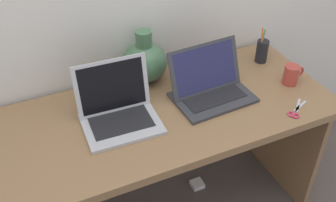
{
  "coord_description": "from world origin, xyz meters",
  "views": [
    {
      "loc": [
        -0.58,
        -1.27,
        1.87
      ],
      "look_at": [
        0.0,
        0.0,
        0.79
      ],
      "focal_mm": 43.43,
      "sensor_mm": 36.0,
      "label": 1
    }
  ],
  "objects_px": {
    "laptop_left": "(117,106)",
    "laptop_right": "(209,84)",
    "green_vase": "(145,61)",
    "coffee_mug": "(291,75)",
    "power_brick": "(197,184)",
    "pen_cup": "(262,51)",
    "scissors": "(295,112)"
  },
  "relations": [
    {
      "from": "laptop_left",
      "to": "laptop_right",
      "type": "relative_size",
      "value": 0.9
    },
    {
      "from": "laptop_right",
      "to": "green_vase",
      "type": "xyz_separation_m",
      "value": [
        -0.22,
        0.24,
        0.04
      ]
    },
    {
      "from": "laptop_right",
      "to": "green_vase",
      "type": "relative_size",
      "value": 1.4
    },
    {
      "from": "green_vase",
      "to": "coffee_mug",
      "type": "distance_m",
      "value": 0.7
    },
    {
      "from": "laptop_left",
      "to": "green_vase",
      "type": "relative_size",
      "value": 1.26
    },
    {
      "from": "power_brick",
      "to": "laptop_left",
      "type": "bearing_deg",
      "value": -170.49
    },
    {
      "from": "green_vase",
      "to": "power_brick",
      "type": "distance_m",
      "value": 0.88
    },
    {
      "from": "power_brick",
      "to": "pen_cup",
      "type": "bearing_deg",
      "value": 8.56
    },
    {
      "from": "coffee_mug",
      "to": "laptop_left",
      "type": "bearing_deg",
      "value": 173.78
    },
    {
      "from": "laptop_right",
      "to": "scissors",
      "type": "distance_m",
      "value": 0.4
    },
    {
      "from": "coffee_mug",
      "to": "scissors",
      "type": "bearing_deg",
      "value": -121.68
    },
    {
      "from": "coffee_mug",
      "to": "scissors",
      "type": "distance_m",
      "value": 0.23
    },
    {
      "from": "power_brick",
      "to": "coffee_mug",
      "type": "bearing_deg",
      "value": -24.01
    },
    {
      "from": "pen_cup",
      "to": "scissors",
      "type": "xyz_separation_m",
      "value": [
        -0.1,
        -0.41,
        -0.06
      ]
    },
    {
      "from": "laptop_left",
      "to": "laptop_right",
      "type": "distance_m",
      "value": 0.44
    },
    {
      "from": "pen_cup",
      "to": "power_brick",
      "type": "distance_m",
      "value": 0.87
    },
    {
      "from": "laptop_left",
      "to": "green_vase",
      "type": "bearing_deg",
      "value": 46.57
    },
    {
      "from": "scissors",
      "to": "power_brick",
      "type": "relative_size",
      "value": 2.0
    },
    {
      "from": "laptop_left",
      "to": "pen_cup",
      "type": "relative_size",
      "value": 1.7
    },
    {
      "from": "coffee_mug",
      "to": "scissors",
      "type": "xyz_separation_m",
      "value": [
        -0.12,
        -0.19,
        -0.04
      ]
    },
    {
      "from": "scissors",
      "to": "power_brick",
      "type": "xyz_separation_m",
      "value": [
        -0.26,
        0.36,
        -0.73
      ]
    },
    {
      "from": "scissors",
      "to": "coffee_mug",
      "type": "bearing_deg",
      "value": 58.32
    },
    {
      "from": "scissors",
      "to": "power_brick",
      "type": "distance_m",
      "value": 0.86
    },
    {
      "from": "green_vase",
      "to": "pen_cup",
      "type": "bearing_deg",
      "value": -9.27
    },
    {
      "from": "laptop_right",
      "to": "pen_cup",
      "type": "height_order",
      "value": "laptop_right"
    },
    {
      "from": "laptop_right",
      "to": "power_brick",
      "type": "xyz_separation_m",
      "value": [
        0.02,
        0.09,
        -0.79
      ]
    },
    {
      "from": "coffee_mug",
      "to": "laptop_right",
      "type": "bearing_deg",
      "value": 168.7
    },
    {
      "from": "laptop_right",
      "to": "coffee_mug",
      "type": "xyz_separation_m",
      "value": [
        0.4,
        -0.08,
        -0.01
      ]
    },
    {
      "from": "laptop_left",
      "to": "laptop_right",
      "type": "bearing_deg",
      "value": -1.44
    },
    {
      "from": "green_vase",
      "to": "scissors",
      "type": "height_order",
      "value": "green_vase"
    },
    {
      "from": "laptop_left",
      "to": "coffee_mug",
      "type": "distance_m",
      "value": 0.84
    },
    {
      "from": "laptop_right",
      "to": "pen_cup",
      "type": "relative_size",
      "value": 1.9
    }
  ]
}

